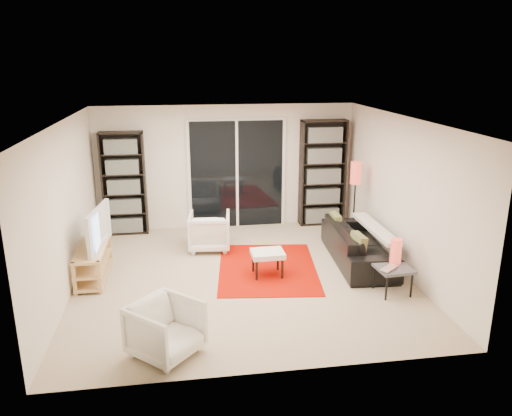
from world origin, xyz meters
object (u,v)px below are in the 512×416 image
at_px(bookshelf_left, 124,184).
at_px(ottoman, 268,255).
at_px(armchair_back, 209,231).
at_px(floor_lamp, 356,181).
at_px(bookshelf_right, 323,173).
at_px(tv_stand, 93,261).
at_px(armchair_front, 166,329).
at_px(sofa, 358,244).
at_px(side_table, 393,270).

bearing_deg(bookshelf_left, ottoman, -45.43).
xyz_separation_m(armchair_back, floor_lamp, (2.64, 0.05, 0.80)).
xyz_separation_m(bookshelf_right, tv_stand, (-4.16, -2.04, -0.79)).
height_order(armchair_back, armchair_front, armchair_back).
distance_m(sofa, ottoman, 1.62).
bearing_deg(tv_stand, armchair_front, -63.51).
xyz_separation_m(armchair_back, side_table, (2.47, -2.13, 0.03)).
distance_m(armchair_front, side_table, 3.35).
distance_m(bookshelf_right, side_table, 3.30).
xyz_separation_m(bookshelf_right, armchair_front, (-3.02, -4.32, -0.73)).
distance_m(ottoman, side_table, 1.87).
xyz_separation_m(bookshelf_right, side_table, (0.14, -3.22, -0.69)).
relative_size(sofa, ottoman, 4.11).
distance_m(armchair_back, side_table, 3.26).
distance_m(bookshelf_left, sofa, 4.45).
bearing_deg(armchair_back, ottoman, 128.50).
bearing_deg(bookshelf_right, ottoman, -122.75).
bearing_deg(sofa, bookshelf_right, 5.61).
height_order(bookshelf_left, sofa, bookshelf_left).
bearing_deg(bookshelf_right, bookshelf_left, 180.00).
bearing_deg(armchair_back, sofa, 164.81).
height_order(bookshelf_left, bookshelf_right, bookshelf_right).
xyz_separation_m(side_table, floor_lamp, (0.17, 2.19, 0.78)).
bearing_deg(bookshelf_right, armchair_front, -125.00).
bearing_deg(side_table, ottoman, 152.70).
relative_size(ottoman, floor_lamp, 0.34).
relative_size(bookshelf_left, armchair_back, 2.70).
bearing_deg(armchair_back, bookshelf_right, -148.94).
height_order(armchair_front, floor_lamp, floor_lamp).
distance_m(armchair_front, ottoman, 2.46).
height_order(tv_stand, armchair_back, armchair_back).
bearing_deg(floor_lamp, ottoman, -144.01).
distance_m(bookshelf_right, sofa, 2.15).
relative_size(armchair_back, armchair_front, 1.03).
bearing_deg(bookshelf_right, sofa, -88.26).
xyz_separation_m(bookshelf_left, floor_lamp, (4.16, -1.03, 0.16)).
relative_size(bookshelf_right, sofa, 1.02).
height_order(ottoman, floor_lamp, floor_lamp).
bearing_deg(ottoman, bookshelf_left, 134.57).
bearing_deg(ottoman, bookshelf_right, 57.25).
xyz_separation_m(armchair_front, floor_lamp, (3.33, 3.28, 0.81)).
height_order(bookshelf_left, side_table, bookshelf_left).
distance_m(bookshelf_right, armchair_back, 2.67).
relative_size(armchair_front, floor_lamp, 0.48).
bearing_deg(armchair_back, armchair_front, 84.01).
relative_size(armchair_back, floor_lamp, 0.49).
relative_size(bookshelf_left, armchair_front, 2.79).
height_order(bookshelf_right, armchair_back, bookshelf_right).
bearing_deg(bookshelf_right, armchair_back, -155.01).
height_order(armchair_back, side_table, armchair_back).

